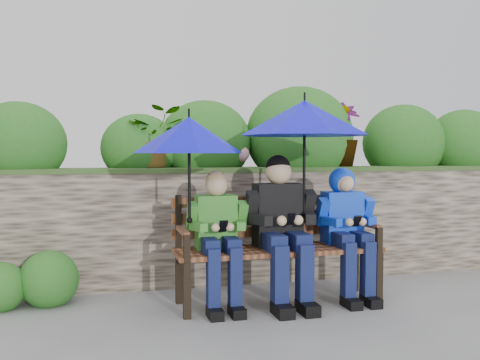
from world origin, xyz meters
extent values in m
plane|color=slate|center=(0.00, 0.00, 0.00)|extent=(60.00, 60.00, 0.00)
cube|color=#39342A|center=(0.00, 0.75, 0.50)|extent=(8.00, 0.40, 1.00)
cube|color=#1D3312|center=(0.00, 0.75, 1.01)|extent=(8.00, 0.42, 0.04)
cube|color=#1D3312|center=(0.00, 1.95, 0.48)|extent=(8.00, 2.00, 0.96)
ellipsoid|color=#23681F|center=(-1.73, 0.91, 1.24)|extent=(0.80, 0.64, 0.72)
ellipsoid|color=#23681F|center=(-0.72, 0.97, 1.21)|extent=(0.69, 0.55, 0.62)
ellipsoid|color=#23681F|center=(-0.09, 1.04, 1.26)|extent=(0.88, 0.70, 0.79)
ellipsoid|color=#23681F|center=(0.84, 1.00, 1.32)|extent=(1.08, 0.86, 0.97)
ellipsoid|color=#23681F|center=(2.00, 1.02, 1.27)|extent=(0.88, 0.71, 0.80)
ellipsoid|color=#23681F|center=(2.68, 0.97, 1.25)|extent=(0.83, 0.66, 0.74)
sphere|color=pink|center=(-1.44, 0.85, 1.15)|extent=(0.14, 0.14, 0.14)
sphere|color=pink|center=(0.21, 0.85, 1.15)|extent=(0.14, 0.14, 0.14)
sphere|color=pink|center=(2.02, 0.85, 1.15)|extent=(0.14, 0.14, 0.14)
imported|color=#23681F|center=(-0.58, 0.85, 1.30)|extent=(0.49, 0.42, 0.54)
imported|color=#23681F|center=(1.20, 0.85, 1.35)|extent=(0.36, 0.36, 0.64)
sphere|color=#23681F|center=(-1.45, 0.35, 0.19)|extent=(0.45, 0.45, 0.45)
sphere|color=#23681F|center=(-1.79, 0.30, 0.16)|extent=(0.38, 0.38, 0.38)
cube|color=black|center=(-0.48, -0.28, 0.20)|extent=(0.05, 0.05, 0.40)
cube|color=black|center=(-0.48, 0.12, 0.20)|extent=(0.05, 0.05, 0.40)
cube|color=black|center=(1.00, -0.28, 0.20)|extent=(0.05, 0.05, 0.40)
cube|color=black|center=(1.00, 0.12, 0.20)|extent=(0.05, 0.05, 0.40)
cube|color=#522C13|center=(0.26, -0.25, 0.42)|extent=(1.59, 0.09, 0.04)
cube|color=#522C13|center=(0.26, -0.13, 0.42)|extent=(1.59, 0.09, 0.04)
cube|color=#522C13|center=(0.26, -0.02, 0.42)|extent=(1.59, 0.09, 0.04)
cube|color=#522C13|center=(0.26, 0.10, 0.42)|extent=(1.59, 0.09, 0.04)
cube|color=black|center=(-0.48, 0.14, 0.62)|extent=(0.04, 0.04, 0.44)
cube|color=#522C13|center=(-0.48, -0.08, 0.59)|extent=(0.04, 0.41, 0.04)
cube|color=black|center=(-0.48, -0.28, 0.49)|extent=(0.04, 0.04, 0.19)
cube|color=black|center=(1.00, 0.14, 0.62)|extent=(0.04, 0.04, 0.44)
cube|color=#522C13|center=(1.00, -0.08, 0.59)|extent=(0.04, 0.41, 0.04)
cube|color=black|center=(1.00, -0.28, 0.49)|extent=(0.04, 0.04, 0.19)
cube|color=#522C13|center=(0.26, 0.15, 0.53)|extent=(1.59, 0.03, 0.08)
cube|color=#522C13|center=(0.26, 0.15, 0.65)|extent=(1.59, 0.03, 0.08)
cube|color=#522C13|center=(0.26, 0.15, 0.78)|extent=(1.59, 0.03, 0.08)
cube|color=#2D8321|center=(-0.21, 0.02, 0.64)|extent=(0.30, 0.18, 0.41)
sphere|color=tan|center=(-0.21, 0.00, 0.92)|extent=(0.17, 0.17, 0.17)
sphere|color=tan|center=(-0.21, 0.01, 0.95)|extent=(0.16, 0.16, 0.16)
cube|color=#101D48|center=(-0.29, -0.12, 0.49)|extent=(0.11, 0.28, 0.11)
cube|color=#101D48|center=(-0.29, -0.26, 0.24)|extent=(0.09, 0.10, 0.49)
cube|color=black|center=(-0.29, -0.32, 0.04)|extent=(0.10, 0.20, 0.07)
cube|color=#101D48|center=(-0.13, -0.12, 0.49)|extent=(0.11, 0.28, 0.11)
cube|color=#101D48|center=(-0.13, -0.26, 0.24)|extent=(0.09, 0.10, 0.49)
cube|color=black|center=(-0.13, -0.32, 0.04)|extent=(0.10, 0.20, 0.07)
cube|color=#2D8321|center=(-0.40, -0.02, 0.69)|extent=(0.07, 0.16, 0.23)
cube|color=#2D8321|center=(-0.37, -0.14, 0.63)|extent=(0.11, 0.19, 0.06)
sphere|color=tan|center=(-0.26, -0.22, 0.63)|extent=(0.06, 0.06, 0.06)
cube|color=#2D8321|center=(-0.02, -0.02, 0.69)|extent=(0.07, 0.16, 0.23)
cube|color=#2D8321|center=(-0.05, -0.14, 0.63)|extent=(0.11, 0.19, 0.06)
sphere|color=tan|center=(-0.16, -0.22, 0.63)|extent=(0.06, 0.06, 0.06)
cube|color=black|center=(-0.21, -0.23, 0.64)|extent=(0.06, 0.07, 0.09)
cube|color=black|center=(0.28, 0.02, 0.68)|extent=(0.36, 0.21, 0.49)
sphere|color=tan|center=(0.28, 0.00, 1.01)|extent=(0.20, 0.20, 0.20)
sphere|color=black|center=(0.28, 0.01, 1.05)|extent=(0.19, 0.19, 0.19)
cube|color=#101D48|center=(0.19, -0.15, 0.50)|extent=(0.13, 0.34, 0.13)
cube|color=#101D48|center=(0.19, -0.32, 0.25)|extent=(0.11, 0.12, 0.50)
cube|color=black|center=(0.19, -0.38, 0.04)|extent=(0.12, 0.23, 0.09)
cube|color=#101D48|center=(0.38, -0.15, 0.50)|extent=(0.13, 0.34, 0.13)
cube|color=#101D48|center=(0.38, -0.32, 0.25)|extent=(0.11, 0.12, 0.50)
cube|color=black|center=(0.38, -0.38, 0.04)|extent=(0.12, 0.23, 0.09)
cube|color=black|center=(0.05, -0.03, 0.74)|extent=(0.09, 0.20, 0.27)
cube|color=black|center=(0.09, -0.17, 0.67)|extent=(0.14, 0.23, 0.07)
sphere|color=tan|center=(0.22, -0.27, 0.67)|extent=(0.07, 0.07, 0.07)
cube|color=black|center=(0.51, -0.03, 0.74)|extent=(0.09, 0.20, 0.27)
cube|color=black|center=(0.48, -0.17, 0.67)|extent=(0.14, 0.23, 0.07)
sphere|color=tan|center=(0.35, -0.27, 0.67)|extent=(0.07, 0.07, 0.07)
cube|color=black|center=(0.28, -0.28, 0.68)|extent=(0.06, 0.07, 0.09)
cube|color=blue|center=(0.84, 0.02, 0.64)|extent=(0.31, 0.18, 0.42)
sphere|color=tan|center=(0.84, 0.00, 0.93)|extent=(0.17, 0.17, 0.17)
sphere|color=blue|center=(0.84, 0.03, 0.94)|extent=(0.21, 0.21, 0.21)
sphere|color=tan|center=(0.84, -0.04, 0.92)|extent=(0.13, 0.13, 0.13)
cube|color=#101D48|center=(0.76, -0.12, 0.49)|extent=(0.11, 0.29, 0.11)
cube|color=#101D48|center=(0.76, -0.27, 0.24)|extent=(0.09, 0.10, 0.49)
cube|color=black|center=(0.76, -0.32, 0.04)|extent=(0.10, 0.20, 0.07)
cube|color=#101D48|center=(0.92, -0.12, 0.49)|extent=(0.11, 0.29, 0.11)
cube|color=#101D48|center=(0.92, -0.27, 0.24)|extent=(0.09, 0.10, 0.49)
cube|color=black|center=(0.92, -0.32, 0.04)|extent=(0.10, 0.20, 0.07)
cube|color=blue|center=(0.64, -0.02, 0.70)|extent=(0.07, 0.17, 0.23)
cube|color=blue|center=(0.67, -0.14, 0.63)|extent=(0.12, 0.19, 0.06)
sphere|color=tan|center=(0.78, -0.22, 0.63)|extent=(0.06, 0.06, 0.06)
cube|color=blue|center=(1.03, -0.02, 0.70)|extent=(0.07, 0.17, 0.23)
cube|color=blue|center=(1.00, -0.14, 0.63)|extent=(0.12, 0.19, 0.06)
sphere|color=tan|center=(0.89, -0.22, 0.63)|extent=(0.06, 0.06, 0.06)
cube|color=black|center=(0.84, -0.23, 0.64)|extent=(0.06, 0.07, 0.09)
cone|color=#0506D9|center=(-0.43, -0.11, 1.29)|extent=(0.80, 0.80, 0.26)
cylinder|color=black|center=(-0.43, -0.11, 1.45)|extent=(0.02, 0.02, 0.06)
cylinder|color=black|center=(-0.43, -0.11, 0.98)|extent=(0.02, 0.02, 0.62)
sphere|color=black|center=(-0.43, -0.11, 0.67)|extent=(0.04, 0.04, 0.04)
cone|color=#0506D9|center=(0.46, -0.08, 1.43)|extent=(1.01, 1.01, 0.27)
cylinder|color=black|center=(0.46, -0.08, 1.60)|extent=(0.02, 0.02, 0.06)
cylinder|color=black|center=(0.46, -0.08, 1.06)|extent=(0.02, 0.02, 0.74)
sphere|color=black|center=(0.46, -0.08, 0.69)|extent=(0.04, 0.04, 0.04)
camera|label=1|loc=(-1.05, -3.94, 1.17)|focal=40.00mm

